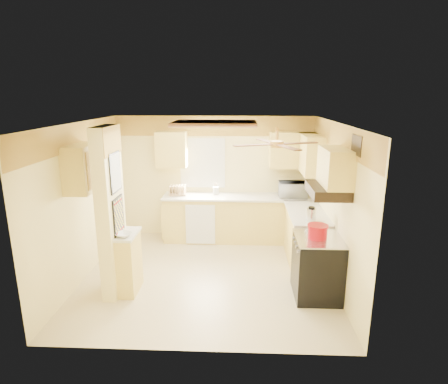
{
  "coord_description": "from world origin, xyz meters",
  "views": [
    {
      "loc": [
        0.52,
        -5.65,
        2.92
      ],
      "look_at": [
        0.26,
        0.35,
        1.34
      ],
      "focal_mm": 30.0,
      "sensor_mm": 36.0,
      "label": 1
    }
  ],
  "objects_px": {
    "kettle": "(311,214)",
    "stove": "(317,267)",
    "microwave": "(293,190)",
    "bowl": "(124,235)",
    "dutch_oven": "(318,231)"
  },
  "relations": [
    {
      "from": "microwave",
      "to": "bowl",
      "type": "distance_m",
      "value": 3.53
    },
    {
      "from": "microwave",
      "to": "dutch_oven",
      "type": "height_order",
      "value": "microwave"
    },
    {
      "from": "stove",
      "to": "kettle",
      "type": "relative_size",
      "value": 3.93
    },
    {
      "from": "microwave",
      "to": "kettle",
      "type": "xyz_separation_m",
      "value": [
        0.1,
        -1.44,
        -0.04
      ]
    },
    {
      "from": "microwave",
      "to": "dutch_oven",
      "type": "xyz_separation_m",
      "value": [
        0.07,
        -2.12,
        -0.08
      ]
    },
    {
      "from": "stove",
      "to": "kettle",
      "type": "height_order",
      "value": "kettle"
    },
    {
      "from": "stove",
      "to": "microwave",
      "type": "distance_m",
      "value": 2.21
    },
    {
      "from": "microwave",
      "to": "dutch_oven",
      "type": "bearing_deg",
      "value": 92.0
    },
    {
      "from": "microwave",
      "to": "bowl",
      "type": "xyz_separation_m",
      "value": [
        -2.71,
        -2.26,
        -0.12
      ]
    },
    {
      "from": "bowl",
      "to": "stove",
      "type": "bearing_deg",
      "value": 2.94
    },
    {
      "from": "microwave",
      "to": "bowl",
      "type": "height_order",
      "value": "microwave"
    },
    {
      "from": "bowl",
      "to": "dutch_oven",
      "type": "distance_m",
      "value": 2.78
    },
    {
      "from": "dutch_oven",
      "to": "kettle",
      "type": "relative_size",
      "value": 1.27
    },
    {
      "from": "kettle",
      "to": "stove",
      "type": "bearing_deg",
      "value": -90.3
    },
    {
      "from": "stove",
      "to": "microwave",
      "type": "xyz_separation_m",
      "value": [
        -0.1,
        2.12,
        0.63
      ]
    }
  ]
}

